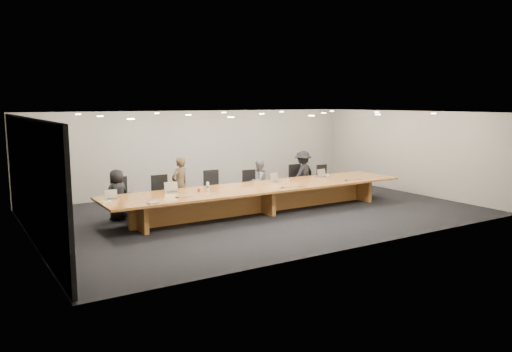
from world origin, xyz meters
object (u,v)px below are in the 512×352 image
(chair_mid_right, at_px, (252,186))
(chair_far_right, at_px, (325,179))
(laptop_a, at_px, (112,195))
(laptop_e, at_px, (324,173))
(mic_center, at_px, (282,188))
(person_b, at_px, (180,185))
(chair_far_left, at_px, (124,198))
(water_bottle, at_px, (208,187))
(conference_table, at_px, (262,194))
(laptop_d, at_px, (278,177))
(chair_right, at_px, (298,180))
(amber_mug, at_px, (199,190))
(person_c, at_px, (259,182))
(paper_cup_near, at_px, (289,181))
(person_a, at_px, (117,195))
(chair_mid_left, at_px, (215,189))
(person_d, at_px, (303,174))
(mic_left, at_px, (177,197))
(av_box, at_px, (153,203))
(laptop_b, at_px, (172,187))
(paper_cup_far, at_px, (328,175))
(chair_left, at_px, (163,195))
(mic_right, at_px, (346,180))

(chair_mid_right, height_order, chair_far_right, chair_mid_right)
(laptop_a, height_order, laptop_e, laptop_e)
(mic_center, bearing_deg, person_b, 141.63)
(person_b, bearing_deg, laptop_e, 146.99)
(chair_far_left, bearing_deg, water_bottle, -50.02)
(conference_table, distance_m, laptop_d, 0.95)
(chair_right, bearing_deg, mic_center, -134.16)
(amber_mug, bearing_deg, person_c, 22.12)
(person_c, bearing_deg, paper_cup_near, 93.86)
(person_a, bearing_deg, laptop_d, 151.37)
(laptop_a, relative_size, laptop_d, 0.83)
(laptop_e, bearing_deg, laptop_a, 172.22)
(chair_mid_left, relative_size, amber_mug, 12.60)
(mic_center, bearing_deg, chair_mid_right, 85.43)
(person_d, relative_size, water_bottle, 6.20)
(person_a, distance_m, mic_left, 1.88)
(chair_far_right, relative_size, laptop_a, 3.32)
(av_box, relative_size, mic_left, 2.10)
(chair_mid_right, xyz_separation_m, person_b, (-2.41, -0.07, 0.27))
(conference_table, bearing_deg, laptop_e, 7.15)
(chair_mid_left, distance_m, chair_right, 3.17)
(mic_center, bearing_deg, chair_far_left, 153.81)
(laptop_a, bearing_deg, chair_mid_right, 14.22)
(mic_center, bearing_deg, chair_far_right, 31.42)
(laptop_b, xyz_separation_m, laptop_d, (3.32, -0.04, 0.00))
(person_d, height_order, water_bottle, person_d)
(paper_cup_far, relative_size, mic_center, 0.71)
(laptop_a, distance_m, av_box, 1.19)
(chair_far_left, relative_size, person_c, 0.84)
(person_b, relative_size, laptop_d, 4.38)
(laptop_e, distance_m, water_bottle, 4.23)
(chair_left, height_order, chair_far_right, chair_left)
(paper_cup_near, bearing_deg, chair_left, 163.29)
(laptop_e, distance_m, amber_mug, 4.44)
(laptop_b, relative_size, mic_right, 2.70)
(person_d, bearing_deg, mic_left, -0.30)
(person_b, relative_size, laptop_b, 4.53)
(laptop_e, bearing_deg, laptop_d, 170.75)
(chair_mid_left, bearing_deg, mic_right, -24.04)
(chair_left, height_order, mic_right, chair_left)
(chair_far_right, relative_size, laptop_e, 2.92)
(conference_table, xyz_separation_m, paper_cup_near, (1.04, 0.14, 0.27))
(conference_table, distance_m, laptop_e, 2.58)
(water_bottle, relative_size, mic_left, 2.26)
(chair_far_left, xyz_separation_m, chair_right, (5.81, 0.03, -0.02))
(chair_far_left, relative_size, chair_mid_right, 1.09)
(chair_mid_left, bearing_deg, person_b, 179.27)
(person_b, relative_size, av_box, 6.91)
(chair_far_right, height_order, mic_center, chair_far_right)
(person_b, xyz_separation_m, amber_mug, (0.06, -1.10, 0.00))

